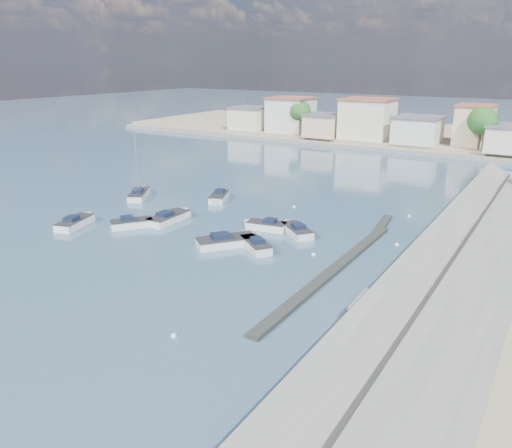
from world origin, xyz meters
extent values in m
plane|color=#344C68|center=(0.00, 40.00, 0.00)|extent=(400.00, 400.00, 0.00)
cube|color=slate|center=(18.50, 13.00, 0.90)|extent=(5.00, 90.00, 1.80)
cube|color=slate|center=(14.15, 13.00, 0.90)|extent=(4.17, 90.00, 2.86)
cube|color=slate|center=(14.00, 4.00, 0.40)|extent=(5.31, 3.50, 1.94)
cube|color=black|center=(7.00, 10.00, 0.17)|extent=(1.00, 26.00, 0.35)
cube|color=black|center=(6.50, 24.00, 0.15)|extent=(2.00, 8.05, 0.30)
cube|color=gray|center=(0.00, 92.00, 0.70)|extent=(160.00, 40.00, 1.40)
cube|color=slate|center=(0.00, 71.00, 0.40)|extent=(160.00, 2.50, 0.80)
cube|color=beige|center=(-44.00, 76.00, 3.90)|extent=(8.00, 8.00, 5.00)
cube|color=#595960|center=(-44.00, 76.00, 6.58)|extent=(8.48, 8.48, 0.35)
cube|color=silver|center=(-34.00, 78.00, 5.15)|extent=(9.00, 9.00, 7.50)
cube|color=#99513D|center=(-34.00, 78.00, 9.08)|extent=(9.54, 9.54, 0.35)
cube|color=beige|center=(-24.00, 75.00, 3.65)|extent=(7.00, 8.00, 4.50)
cube|color=#595960|center=(-24.00, 75.00, 6.08)|extent=(7.42, 8.48, 0.35)
cube|color=beige|center=(-15.00, 77.00, 5.40)|extent=(10.00, 9.00, 8.00)
cube|color=#99513D|center=(-15.00, 77.00, 9.58)|extent=(10.60, 9.54, 0.35)
cube|color=silver|center=(-4.00, 76.00, 3.90)|extent=(8.50, 8.50, 5.00)
cube|color=#595960|center=(-4.00, 76.00, 6.58)|extent=(9.01, 9.01, 0.35)
cube|color=beige|center=(6.00, 79.00, 5.15)|extent=(6.50, 7.50, 7.50)
cube|color=#99513D|center=(6.00, 79.00, 9.08)|extent=(6.89, 7.95, 0.35)
cylinder|color=#38281E|center=(-30.00, 75.00, 3.09)|extent=(0.44, 0.44, 3.38)
sphere|color=#26511B|center=(-30.00, 75.00, 6.43)|extent=(4.80, 4.80, 4.80)
sphere|color=#26511B|center=(-29.10, 74.40, 6.20)|extent=(3.60, 3.60, 3.60)
sphere|color=#26511B|center=(-30.75, 75.45, 6.58)|extent=(3.30, 3.30, 3.30)
cylinder|color=#38281E|center=(-12.00, 78.00, 2.86)|extent=(0.44, 0.44, 2.93)
sphere|color=#26511B|center=(-12.00, 78.00, 5.75)|extent=(4.16, 4.16, 4.16)
sphere|color=#26511B|center=(-11.22, 77.48, 5.56)|extent=(3.12, 3.12, 3.12)
sphere|color=#26511B|center=(-12.65, 78.39, 5.88)|extent=(2.86, 2.86, 2.86)
cylinder|color=#38281E|center=(8.00, 74.00, 3.20)|extent=(0.44, 0.44, 3.60)
sphere|color=#26511B|center=(8.00, 74.00, 6.76)|extent=(5.12, 5.12, 5.12)
sphere|color=#26511B|center=(8.96, 73.36, 6.52)|extent=(3.84, 3.84, 3.84)
sphere|color=#26511B|center=(7.20, 74.48, 6.92)|extent=(3.52, 3.52, 3.52)
cube|color=silver|center=(-21.96, 6.45, 0.30)|extent=(3.25, 5.23, 1.00)
cube|color=silver|center=(-22.58, 8.46, 0.30)|extent=(1.83, 1.83, 1.00)
cube|color=#262628|center=(-21.96, 6.45, 0.80)|extent=(3.29, 5.24, 0.08)
cube|color=#141D32|center=(-21.82, 5.99, 1.04)|extent=(1.56, 1.75, 0.48)
cube|color=silver|center=(-16.52, 9.56, 0.30)|extent=(4.09, 4.62, 1.00)
cube|color=silver|center=(-15.39, 11.07, 0.30)|extent=(1.43, 1.43, 1.00)
cube|color=#262628|center=(-16.52, 9.56, 0.80)|extent=(4.12, 4.64, 0.08)
cube|color=#141D32|center=(-16.79, 9.21, 1.04)|extent=(1.69, 1.73, 0.48)
cube|color=silver|center=(-1.55, 11.09, 0.30)|extent=(4.55, 3.97, 1.00)
cube|color=silver|center=(-3.08, 12.22, 0.30)|extent=(1.35, 1.35, 1.00)
cube|color=#262628|center=(-1.55, 11.09, 0.80)|extent=(4.57, 4.00, 0.08)
cube|color=#141D32|center=(-1.19, 10.83, 1.04)|extent=(1.68, 1.62, 0.48)
cube|color=silver|center=(-3.68, 16.68, 0.30)|extent=(4.40, 2.44, 1.00)
cube|color=silver|center=(-5.42, 16.35, 0.30)|extent=(1.67, 1.67, 1.00)
cube|color=#262628|center=(-3.68, 16.68, 0.80)|extent=(4.41, 2.47, 0.08)
cube|color=#141D32|center=(-3.27, 16.76, 1.04)|extent=(1.42, 1.27, 0.48)
cube|color=silver|center=(-14.46, 13.19, 0.30)|extent=(2.32, 5.51, 1.00)
cube|color=silver|center=(-14.53, 15.52, 0.30)|extent=(2.16, 2.16, 1.00)
cube|color=#262628|center=(-14.46, 13.19, 0.80)|extent=(2.36, 5.51, 0.08)
cube|color=#141D32|center=(-14.45, 12.64, 1.04)|extent=(1.39, 1.67, 0.48)
cube|color=silver|center=(-0.22, 16.98, 0.30)|extent=(4.74, 4.28, 1.00)
cube|color=silver|center=(-1.76, 18.20, 0.30)|extent=(1.44, 1.44, 1.00)
cube|color=#262628|center=(-0.22, 16.98, 0.80)|extent=(4.77, 4.31, 0.08)
cube|color=#141D32|center=(0.14, 16.70, 1.04)|extent=(1.79, 1.75, 0.48)
cube|color=silver|center=(-15.07, 23.62, 0.30)|extent=(3.66, 5.15, 1.00)
cube|color=silver|center=(-14.21, 21.73, 0.30)|extent=(1.66, 1.66, 1.00)
cube|color=#262628|center=(-15.07, 23.62, 0.80)|extent=(3.69, 5.16, 0.08)
cube|color=#141D32|center=(-15.27, 24.06, 1.04)|extent=(1.63, 1.79, 0.48)
cube|color=silver|center=(-4.51, 10.41, 0.30)|extent=(5.34, 5.93, 1.00)
cube|color=silver|center=(-2.98, 12.36, 0.30)|extent=(1.78, 1.78, 1.00)
cube|color=#262628|center=(-4.51, 10.41, 0.80)|extent=(5.38, 5.96, 0.08)
cube|color=#141D32|center=(-4.87, 9.96, 1.04)|extent=(2.17, 2.23, 0.48)
cube|color=silver|center=(-24.76, 18.98, 0.30)|extent=(4.59, 5.73, 1.00)
cube|color=silver|center=(-26.09, 21.06, 0.30)|extent=(1.57, 1.57, 1.00)
cube|color=#262628|center=(-24.76, 18.98, 0.80)|extent=(4.63, 5.75, 0.08)
cube|color=#141D32|center=(-24.46, 18.51, 1.04)|extent=(1.88, 2.04, 0.48)
cylinder|color=silver|center=(-24.76, 18.98, 4.80)|extent=(0.12, 0.12, 8.00)
cylinder|color=silver|center=(-24.11, 17.97, 1.50)|extent=(1.36, 2.07, 0.08)
sphere|color=silver|center=(11.43, 3.90, 0.05)|extent=(0.41, 0.41, 0.41)
sphere|color=silver|center=(3.86, 12.58, 0.05)|extent=(0.41, 0.41, 0.41)
sphere|color=silver|center=(2.46, -5.32, 0.05)|extent=(0.41, 0.41, 0.41)
sphere|color=silver|center=(9.62, 19.34, 0.05)|extent=(0.41, 0.41, 0.41)
sphere|color=silver|center=(-5.20, 25.79, 0.05)|extent=(0.41, 0.41, 0.41)
sphere|color=silver|center=(7.94, 29.49, 0.05)|extent=(0.41, 0.41, 0.41)
camera|label=1|loc=(22.31, -26.76, 17.19)|focal=35.00mm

